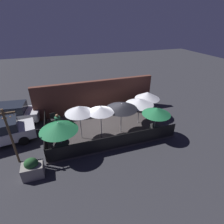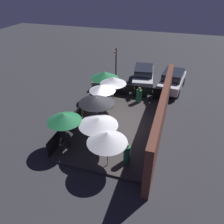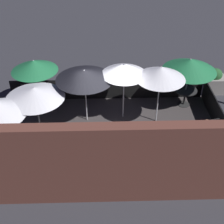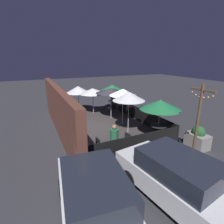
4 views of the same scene
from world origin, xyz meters
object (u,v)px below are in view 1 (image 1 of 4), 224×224
at_px(patio_umbrella_5, 101,109).
at_px(parked_car_1, 10,114).
at_px(patio_umbrella_3, 121,106).
at_px(patio_umbrella_4, 140,102).
at_px(dining_table_0, 154,128).
at_px(planter_box, 33,168).
at_px(patron_0, 135,106).
at_px(dining_table_1, 62,145).
at_px(patio_umbrella_2, 79,110).
at_px(patio_umbrella_1, 58,126).
at_px(patron_1, 58,123).
at_px(patio_chair_0, 52,129).
at_px(light_post, 10,134).
at_px(patio_umbrella_0, 157,111).
at_px(patio_umbrella_6, 147,95).
at_px(patio_chair_1, 53,118).

height_order(patio_umbrella_5, parked_car_1, patio_umbrella_5).
distance_m(patio_umbrella_3, patio_umbrella_4, 1.92).
relative_size(dining_table_0, planter_box, 0.63).
bearing_deg(patio_umbrella_5, patron_0, 35.26).
xyz_separation_m(patio_umbrella_5, dining_table_1, (-2.69, -0.79, -1.59)).
height_order(patio_umbrella_5, dining_table_1, patio_umbrella_5).
height_order(patio_umbrella_2, patio_umbrella_5, patio_umbrella_2).
relative_size(patio_umbrella_1, patron_1, 1.73).
bearing_deg(patio_umbrella_4, parked_car_1, 160.89).
xyz_separation_m(patio_umbrella_4, patron_1, (-5.97, 1.03, -1.26)).
xyz_separation_m(patio_umbrella_4, patron_0, (0.58, 1.76, -1.26)).
bearing_deg(patio_umbrella_4, patio_chair_0, 176.16).
xyz_separation_m(patio_umbrella_4, dining_table_1, (-5.90, -1.72, -1.21)).
xyz_separation_m(patio_umbrella_2, patron_1, (-1.44, 1.62, -1.65)).
height_order(patio_umbrella_4, patron_1, patio_umbrella_4).
bearing_deg(patio_umbrella_4, patio_umbrella_3, -156.22).
bearing_deg(patron_1, light_post, -94.46).
bearing_deg(parked_car_1, dining_table_1, -48.23).
bearing_deg(dining_table_1, patio_umbrella_0, -1.16).
distance_m(patio_umbrella_1, patio_umbrella_5, 2.81).
bearing_deg(patio_umbrella_3, light_post, -173.17).
height_order(patio_umbrella_4, patio_umbrella_6, patio_umbrella_6).
height_order(patio_umbrella_3, patron_0, patio_umbrella_3).
distance_m(patio_umbrella_4, patio_chair_0, 6.55).
bearing_deg(dining_table_0, parked_car_1, 152.29).
xyz_separation_m(patio_umbrella_2, dining_table_0, (4.85, -1.25, -1.63)).
relative_size(patron_0, parked_car_1, 0.28).
height_order(dining_table_0, dining_table_1, dining_table_1).
height_order(dining_table_1, light_post, light_post).
bearing_deg(patio_umbrella_2, patron_0, 24.69).
bearing_deg(dining_table_0, patron_0, 85.81).
xyz_separation_m(patio_umbrella_5, dining_table_0, (3.53, -0.92, -1.61)).
relative_size(patio_umbrella_4, parked_car_1, 0.48).
bearing_deg(patio_chair_1, planter_box, -20.10).
distance_m(patio_umbrella_1, dining_table_0, 6.37).
height_order(patio_umbrella_4, dining_table_1, patio_umbrella_4).
distance_m(patio_umbrella_5, planter_box, 5.05).
xyz_separation_m(patron_1, light_post, (-2.42, -2.59, 1.28)).
xyz_separation_m(patio_umbrella_0, light_post, (-8.71, 0.28, -0.08)).
bearing_deg(patio_umbrella_6, patron_0, 122.16).
bearing_deg(dining_table_0, patio_umbrella_6, 73.37).
bearing_deg(patron_0, dining_table_1, 84.65).
relative_size(patio_umbrella_0, patron_1, 1.71).
bearing_deg(patron_1, patio_chair_1, 149.01).
relative_size(patio_chair_1, patron_1, 0.72).
bearing_deg(patio_chair_0, patio_chair_1, 162.66).
bearing_deg(patio_umbrella_5, planter_box, -154.86).
height_order(dining_table_1, patio_chair_1, patio_chair_1).
xyz_separation_m(patio_chair_0, planter_box, (-1.09, -3.37, -0.10)).
relative_size(patio_umbrella_6, patron_1, 1.66).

